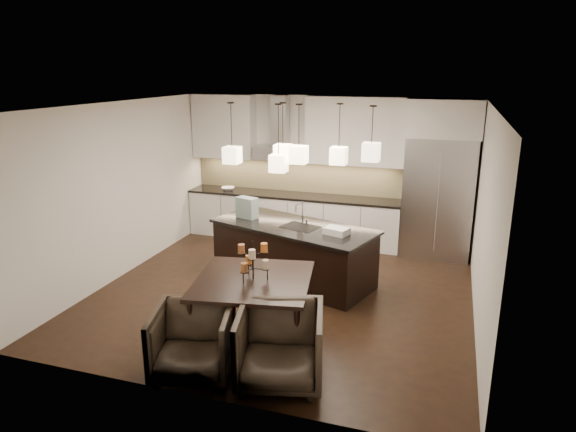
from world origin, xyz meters
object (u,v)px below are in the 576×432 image
(refrigerator, at_px, (438,198))
(dining_table, at_px, (254,310))
(armchair_left, at_px, (193,342))
(armchair_right, at_px, (280,346))
(island_body, at_px, (293,254))

(refrigerator, xyz_separation_m, dining_table, (-2.00, -3.87, -0.66))
(armchair_left, xyz_separation_m, armchair_right, (0.96, 0.17, 0.03))
(island_body, bearing_deg, refrigerator, 60.10)
(refrigerator, bearing_deg, armchair_right, -107.06)
(refrigerator, relative_size, island_body, 0.86)
(armchair_right, bearing_deg, dining_table, 115.17)
(refrigerator, distance_m, armchair_left, 5.37)
(armchair_right, bearing_deg, refrigerator, 59.26)
(refrigerator, height_order, armchair_left, refrigerator)
(refrigerator, relative_size, dining_table, 1.56)
(refrigerator, height_order, island_body, refrigerator)
(dining_table, bearing_deg, island_body, 82.68)
(island_body, relative_size, dining_table, 1.82)
(refrigerator, height_order, armchair_right, refrigerator)
(island_body, height_order, armchair_left, island_body)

